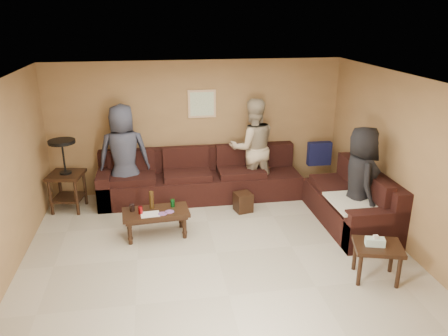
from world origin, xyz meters
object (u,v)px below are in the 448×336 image
object	(u,v)px
coffee_table	(156,214)
end_table_left	(66,174)
waste_bin	(243,202)
person_middle	(253,148)
side_table_right	(377,250)
person_right	(360,181)
person_left	(124,155)
sectional_sofa	(249,189)

from	to	relation	value
coffee_table	end_table_left	world-z (taller)	end_table_left
waste_bin	person_middle	bearing A→B (deg)	66.73
end_table_left	side_table_right	size ratio (longest dim) A/B	1.80
coffee_table	person_middle	size ratio (longest dim) A/B	0.57
coffee_table	person_right	distance (m)	3.21
side_table_right	person_middle	xyz separation A→B (m)	(-0.96, 3.05, 0.50)
end_table_left	waste_bin	size ratio (longest dim) A/B	3.80
end_table_left	person_right	distance (m)	4.91
person_left	person_right	world-z (taller)	person_left
sectional_sofa	side_table_right	world-z (taller)	sectional_sofa
person_middle	person_right	size ratio (longest dim) A/B	1.08
side_table_right	person_middle	distance (m)	3.24
sectional_sofa	end_table_left	xyz separation A→B (m)	(-3.17, 0.39, 0.34)
side_table_right	person_middle	size ratio (longest dim) A/B	0.38
end_table_left	waste_bin	world-z (taller)	end_table_left
sectional_sofa	person_right	bearing A→B (deg)	-38.59
waste_bin	person_middle	distance (m)	1.11
end_table_left	person_middle	xyz separation A→B (m)	(3.35, 0.18, 0.26)
person_left	person_middle	xyz separation A→B (m)	(2.35, 0.05, 0.01)
sectional_sofa	coffee_table	xyz separation A→B (m)	(-1.67, -0.84, 0.04)
person_left	person_right	bearing A→B (deg)	152.24
side_table_right	person_left	distance (m)	4.50
sectional_sofa	person_right	xyz separation A→B (m)	(1.48, -1.18, 0.53)
waste_bin	person_right	distance (m)	2.03
waste_bin	person_right	world-z (taller)	person_right
side_table_right	coffee_table	bearing A→B (deg)	149.60
coffee_table	person_left	bearing A→B (deg)	110.36
end_table_left	person_left	size ratio (longest dim) A/B	0.70
end_table_left	person_right	size ratio (longest dim) A/B	0.75
sectional_sofa	side_table_right	xyz separation A→B (m)	(1.14, -2.49, 0.10)
coffee_table	side_table_right	xyz separation A→B (m)	(2.81, -1.65, 0.06)
person_middle	end_table_left	bearing A→B (deg)	0.29
side_table_right	sectional_sofa	bearing A→B (deg)	114.71
sectional_sofa	coffee_table	world-z (taller)	sectional_sofa
end_table_left	person_left	xyz separation A→B (m)	(1.00, 0.13, 0.25)
end_table_left	person_middle	size ratio (longest dim) A/B	0.69
coffee_table	person_left	world-z (taller)	person_left
coffee_table	waste_bin	size ratio (longest dim) A/B	3.12
coffee_table	waste_bin	bearing A→B (deg)	23.22
person_left	side_table_right	bearing A→B (deg)	135.03
coffee_table	side_table_right	bearing A→B (deg)	-30.40
sectional_sofa	side_table_right	distance (m)	2.74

